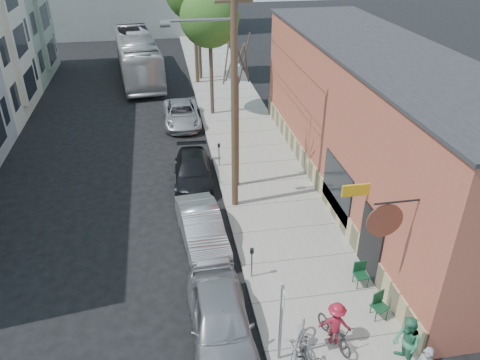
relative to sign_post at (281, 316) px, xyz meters
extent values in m
plane|color=black|center=(-2.35, 4.28, -1.83)|extent=(120.00, 120.00, 0.00)
cube|color=gray|center=(1.90, 15.28, -1.76)|extent=(4.50, 58.00, 0.15)
cube|color=#A9523E|center=(6.65, 9.28, 1.42)|extent=(5.00, 20.00, 6.50)
cube|color=#2B2B2D|center=(6.65, 9.28, 4.72)|extent=(5.20, 20.20, 0.12)
cube|color=tan|center=(4.13, 9.28, -1.28)|extent=(0.10, 20.00, 1.10)
cube|color=black|center=(4.12, 3.28, -0.53)|extent=(0.10, 1.60, 2.60)
cube|color=black|center=(4.12, 6.78, -0.23)|extent=(0.08, 3.00, 2.20)
cylinder|color=brown|center=(3.20, 1.08, 2.07)|extent=(1.10, 0.06, 1.10)
cube|color=gold|center=(3.65, 4.08, 1.27)|extent=(1.00, 0.08, 0.45)
cube|color=beige|center=(-11.60, 22.28, 2.67)|extent=(1.10, 3.20, 7.00)
cube|color=gray|center=(-14.35, 30.28, 2.67)|extent=(6.00, 8.00, 9.00)
cube|color=gray|center=(-11.60, 30.28, 2.67)|extent=(1.10, 3.20, 7.00)
cube|color=slate|center=(0.00, 0.00, -0.28)|extent=(0.07, 0.07, 2.80)
cube|color=silver|center=(0.00, 0.00, 0.72)|extent=(0.02, 0.45, 0.60)
cylinder|color=slate|center=(-0.10, 3.62, -1.13)|extent=(0.06, 0.06, 1.10)
cylinder|color=black|center=(-0.10, 3.62, -0.53)|extent=(0.14, 0.14, 0.18)
cylinder|color=slate|center=(-0.10, 12.28, -1.13)|extent=(0.06, 0.06, 1.10)
cylinder|color=black|center=(-0.10, 12.28, -0.53)|extent=(0.14, 0.14, 0.18)
cylinder|color=#503A28|center=(0.10, 8.50, 3.32)|extent=(0.28, 0.28, 10.00)
cube|color=#503A28|center=(0.10, 8.50, 6.92)|extent=(1.40, 0.10, 0.10)
cylinder|color=slate|center=(-2.40, 8.50, 6.22)|extent=(0.35, 0.24, 0.24)
cylinder|color=#503A28|center=(0.10, 26.40, 3.32)|extent=(0.28, 0.28, 10.00)
cylinder|color=#44392C|center=(0.45, 10.17, 1.00)|extent=(0.24, 0.24, 5.37)
cylinder|color=#44392C|center=(0.45, 19.69, 1.15)|extent=(0.24, 0.24, 5.66)
sphere|color=#356021|center=(0.45, 19.69, 4.33)|extent=(3.56, 3.56, 3.56)
cylinder|color=#44392C|center=(0.45, 27.31, 1.47)|extent=(0.24, 0.24, 6.30)
imported|color=#317C57|center=(3.43, -0.83, -0.81)|extent=(0.73, 0.90, 1.75)
imported|color=maroon|center=(1.78, 0.31, -0.94)|extent=(1.09, 0.84, 1.49)
imported|color=black|center=(1.78, 0.31, -1.23)|extent=(1.00, 1.80, 0.90)
imported|color=black|center=(0.66, -0.57, -1.22)|extent=(0.45, 1.53, 0.92)
imported|color=slate|center=(0.61, 0.09, -1.18)|extent=(1.46, 2.01, 1.01)
imported|color=gray|center=(-1.55, 1.12, -1.05)|extent=(1.88, 4.63, 1.57)
imported|color=gray|center=(-1.62, 6.12, -1.11)|extent=(1.93, 4.49, 1.44)
imported|color=black|center=(-1.55, 11.00, -1.19)|extent=(2.05, 4.50, 1.28)
imported|color=#B1B2B9|center=(-1.62, 18.57, -1.18)|extent=(2.17, 4.69, 1.30)
imported|color=silver|center=(-4.36, 28.86, -0.16)|extent=(4.03, 12.25, 3.35)
camera|label=1|loc=(-2.72, -9.00, 9.61)|focal=35.00mm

